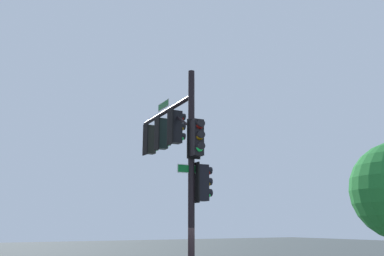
# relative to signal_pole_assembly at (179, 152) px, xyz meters

# --- Properties ---
(signal_pole_assembly) EXTENTS (4.77, 1.15, 7.38)m
(signal_pole_assembly) POSITION_rel_signal_pole_assembly_xyz_m (0.00, 0.00, 0.00)
(signal_pole_assembly) COLOR black
(signal_pole_assembly) RESTS_ON ground_plane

